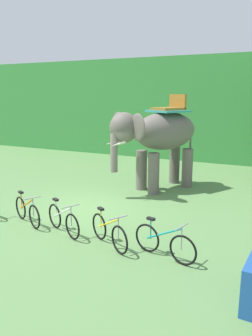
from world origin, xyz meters
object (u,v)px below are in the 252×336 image
Objects in this scene: bike_white at (63,220)px; bike_yellow at (109,232)px; elephant at (159,135)px; bike_orange at (27,211)px; bike_teal at (164,243)px.

bike_white is 1.52m from bike_yellow.
elephant reaches higher than bike_white.
bike_orange and bike_white have the same top height.
elephant is 5.90m from bike_orange.
bike_white is at bearing 174.01° from bike_yellow.
bike_orange is at bearing 176.22° from bike_teal.
bike_yellow is 0.90× the size of bike_teal.
bike_yellow is at bearing 179.90° from bike_teal.
bike_orange is at bearing 174.76° from bike_white.
bike_white is 2.99m from bike_teal.
bike_yellow and bike_teal have the same top height.
bike_white is at bearing 176.90° from bike_teal.
bike_white is at bearing -99.40° from elephant.
bike_orange is (-2.26, -5.14, -1.82)m from elephant.
bike_teal is at bearing -3.10° from bike_white.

